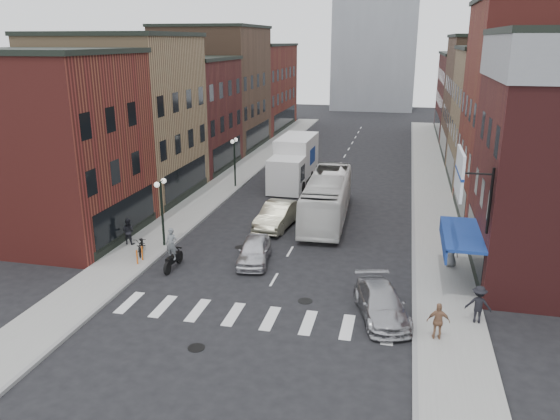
% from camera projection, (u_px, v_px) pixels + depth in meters
% --- Properties ---
extents(ground, '(160.00, 160.00, 0.00)m').
position_uv_depth(ground, '(269.00, 288.00, 27.02)').
color(ground, black).
rests_on(ground, ground).
extents(sidewalk_left, '(3.00, 74.00, 0.15)m').
position_uv_depth(sidewalk_left, '(237.00, 175.00, 49.29)').
color(sidewalk_left, gray).
rests_on(sidewalk_left, ground).
extents(sidewalk_right, '(3.00, 74.00, 0.15)m').
position_uv_depth(sidewalk_right, '(431.00, 186.00, 45.65)').
color(sidewalk_right, gray).
rests_on(sidewalk_right, ground).
extents(curb_left, '(0.20, 74.00, 0.16)m').
position_uv_depth(curb_left, '(253.00, 177.00, 48.99)').
color(curb_left, gray).
rests_on(curb_left, ground).
extents(curb_right, '(0.20, 74.00, 0.16)m').
position_uv_depth(curb_right, '(413.00, 186.00, 45.99)').
color(curb_right, gray).
rests_on(curb_right, ground).
extents(crosswalk_stripes, '(12.00, 2.20, 0.01)m').
position_uv_depth(crosswalk_stripes, '(253.00, 316.00, 24.23)').
color(crosswalk_stripes, silver).
rests_on(crosswalk_stripes, ground).
extents(bldg_left_near, '(10.30, 9.20, 11.30)m').
position_uv_depth(bldg_left_near, '(45.00, 146.00, 32.73)').
color(bldg_left_near, maroon).
rests_on(bldg_left_near, ground).
extents(bldg_left_mid_a, '(10.30, 10.20, 12.30)m').
position_uv_depth(bldg_left_mid_a, '(122.00, 117.00, 41.42)').
color(bldg_left_mid_a, '#927451').
rests_on(bldg_left_mid_a, ground).
extents(bldg_left_mid_b, '(10.30, 10.20, 10.30)m').
position_uv_depth(bldg_left_mid_b, '(176.00, 114.00, 51.02)').
color(bldg_left_mid_b, '#4C1B1B').
rests_on(bldg_left_mid_b, ground).
extents(bldg_left_far_a, '(10.30, 12.20, 13.30)m').
position_uv_depth(bldg_left_far_a, '(215.00, 88.00, 60.81)').
color(bldg_left_far_a, brown).
rests_on(bldg_left_far_a, ground).
extents(bldg_left_far_b, '(10.30, 16.20, 11.30)m').
position_uv_depth(bldg_left_far_b, '(249.00, 87.00, 74.13)').
color(bldg_left_far_b, maroon).
rests_on(bldg_left_far_b, ground).
extents(bldg_right_mid_a, '(10.30, 10.20, 14.30)m').
position_uv_depth(bldg_right_mid_a, '(550.00, 115.00, 34.71)').
color(bldg_right_mid_a, maroon).
rests_on(bldg_right_mid_a, ground).
extents(bldg_right_mid_b, '(10.30, 10.20, 11.30)m').
position_uv_depth(bldg_right_mid_b, '(518.00, 118.00, 44.46)').
color(bldg_right_mid_b, '#927451').
rests_on(bldg_right_mid_b, ground).
extents(bldg_right_far_a, '(10.30, 12.20, 12.30)m').
position_uv_depth(bldg_right_far_a, '(499.00, 98.00, 54.54)').
color(bldg_right_far_a, brown).
rests_on(bldg_right_far_a, ground).
extents(bldg_right_far_b, '(10.30, 16.20, 10.30)m').
position_uv_depth(bldg_right_far_b, '(481.00, 95.00, 67.86)').
color(bldg_right_far_b, '#4C1B1B').
rests_on(bldg_right_far_b, ground).
extents(awning_blue, '(1.80, 5.00, 0.78)m').
position_uv_depth(awning_blue, '(458.00, 235.00, 26.66)').
color(awning_blue, navy).
rests_on(awning_blue, ground).
extents(billboard_sign, '(1.52, 3.00, 3.70)m').
position_uv_depth(billboard_sign, '(461.00, 174.00, 23.82)').
color(billboard_sign, black).
rests_on(billboard_sign, ground).
extents(streetlamp_near, '(0.32, 1.22, 4.11)m').
position_uv_depth(streetlamp_near, '(161.00, 200.00, 31.46)').
color(streetlamp_near, black).
rests_on(streetlamp_near, ground).
extents(streetlamp_far, '(0.32, 1.22, 4.11)m').
position_uv_depth(streetlamp_far, '(235.00, 153.00, 44.48)').
color(streetlamp_far, black).
rests_on(streetlamp_far, ground).
extents(bike_rack, '(0.08, 0.68, 0.80)m').
position_uv_depth(bike_rack, '(140.00, 255.00, 29.69)').
color(bike_rack, '#D8590C').
rests_on(bike_rack, sidewalk_left).
extents(box_truck, '(2.86, 9.03, 3.91)m').
position_uv_depth(box_truck, '(294.00, 162.00, 45.86)').
color(box_truck, silver).
rests_on(box_truck, ground).
extents(motorcycle_rider, '(0.67, 2.26, 2.31)m').
position_uv_depth(motorcycle_rider, '(172.00, 250.00, 28.95)').
color(motorcycle_rider, black).
rests_on(motorcycle_rider, ground).
extents(transit_bus, '(3.00, 11.06, 3.06)m').
position_uv_depth(transit_bus, '(327.00, 198.00, 36.94)').
color(transit_bus, white).
rests_on(transit_bus, ground).
extents(sedan_left_near, '(2.16, 4.22, 1.38)m').
position_uv_depth(sedan_left_near, '(254.00, 251.00, 29.95)').
color(sedan_left_near, silver).
rests_on(sedan_left_near, ground).
extents(sedan_left_far, '(2.30, 5.14, 1.64)m').
position_uv_depth(sedan_left_far, '(278.00, 215.00, 35.58)').
color(sedan_left_far, '#B2AE91').
rests_on(sedan_left_far, ground).
extents(curb_car, '(3.09, 4.98, 1.35)m').
position_uv_depth(curb_car, '(381.00, 303.00, 23.97)').
color(curb_car, '#A4A4A8').
rests_on(curb_car, ground).
extents(parked_bicycle, '(1.36, 2.07, 1.03)m').
position_uv_depth(parked_bicycle, '(141.00, 245.00, 30.88)').
color(parked_bicycle, black).
rests_on(parked_bicycle, sidewalk_left).
extents(ped_left_solo, '(0.80, 0.50, 1.57)m').
position_uv_depth(ped_left_solo, '(128.00, 231.00, 32.24)').
color(ped_left_solo, black).
rests_on(ped_left_solo, sidewalk_left).
extents(ped_right_a, '(1.13, 0.64, 1.67)m').
position_uv_depth(ped_right_a, '(479.00, 304.00, 23.23)').
color(ped_right_a, black).
rests_on(ped_right_a, sidewalk_right).
extents(ped_right_b, '(0.95, 0.52, 1.56)m').
position_uv_depth(ped_right_b, '(438.00, 321.00, 21.94)').
color(ped_right_b, '#906549').
rests_on(ped_right_b, sidewalk_right).
extents(ped_right_c, '(0.80, 0.57, 1.55)m').
position_uv_depth(ped_right_c, '(451.00, 253.00, 29.01)').
color(ped_right_c, slate).
rests_on(ped_right_c, sidewalk_right).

